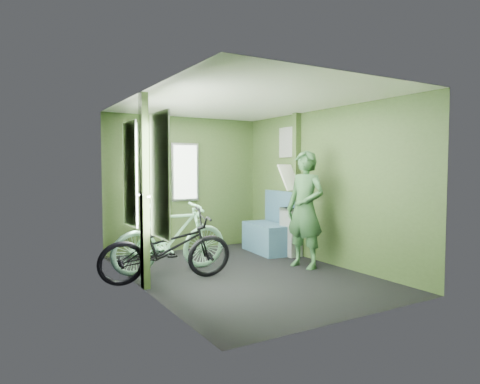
% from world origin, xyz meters
% --- Properties ---
extents(room, '(4.00, 4.02, 2.31)m').
position_xyz_m(room, '(-0.04, 0.04, 1.44)').
color(room, black).
rests_on(room, ground).
extents(bicycle_black, '(1.75, 0.93, 0.97)m').
position_xyz_m(bicycle_black, '(-1.04, 0.11, 0.00)').
color(bicycle_black, black).
rests_on(bicycle_black, ground).
extents(bicycle_mint, '(1.63, 0.62, 1.04)m').
position_xyz_m(bicycle_mint, '(-0.82, 0.53, 0.00)').
color(bicycle_mint, '#7EC097').
rests_on(bicycle_mint, ground).
extents(passenger, '(0.53, 0.77, 1.67)m').
position_xyz_m(passenger, '(0.95, -0.12, 0.84)').
color(passenger, '#315B33').
rests_on(passenger, ground).
extents(waste_box, '(0.23, 0.32, 0.78)m').
position_xyz_m(waste_box, '(1.26, 0.61, 0.39)').
color(waste_box, slate).
rests_on(waste_box, ground).
extents(bench_seat, '(0.63, 1.02, 1.03)m').
position_xyz_m(bench_seat, '(1.15, 1.04, 0.30)').
color(bench_seat, '#2B455B').
rests_on(bench_seat, ground).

